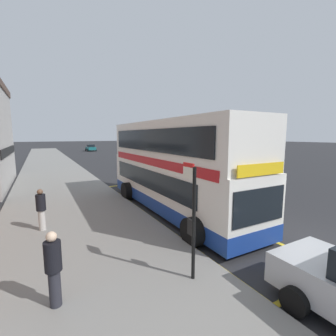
{
  "coord_description": "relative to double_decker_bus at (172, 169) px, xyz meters",
  "views": [
    {
      "loc": [
        -8.19,
        -4.55,
        3.71
      ],
      "look_at": [
        -2.13,
        6.46,
        1.97
      ],
      "focal_mm": 25.07,
      "sensor_mm": 36.0,
      "label": 1
    }
  ],
  "objects": [
    {
      "name": "ground_plane",
      "position": [
        2.46,
        26.57,
        -2.06
      ],
      "size": [
        260.0,
        260.0,
        0.0
      ],
      "primitive_type": "plane",
      "color": "#28282B"
    },
    {
      "name": "pavement_near",
      "position": [
        -4.54,
        26.57,
        -1.99
      ],
      "size": [
        6.0,
        76.0,
        0.14
      ],
      "primitive_type": "cube",
      "color": "gray",
      "rests_on": "ground"
    },
    {
      "name": "double_decker_bus",
      "position": [
        0.0,
        0.0,
        0.0
      ],
      "size": [
        3.2,
        10.64,
        4.4
      ],
      "color": "white",
      "rests_on": "ground"
    },
    {
      "name": "bus_bay_markings",
      "position": [
        -0.06,
        -0.08,
        -2.06
      ],
      "size": [
        2.97,
        14.02,
        0.01
      ],
      "color": "yellow",
      "rests_on": "ground"
    },
    {
      "name": "bus_stop_sign",
      "position": [
        -2.54,
        -5.4,
        -0.24
      ],
      "size": [
        0.09,
        0.51,
        2.91
      ],
      "color": "black",
      "rests_on": "pavement_near"
    },
    {
      "name": "parked_car_teal_far",
      "position": [
        5.27,
        48.83,
        -1.26
      ],
      "size": [
        2.09,
        4.2,
        1.62
      ],
      "rotation": [
        0.0,
        0.0,
        -0.01
      ],
      "color": "#196066",
      "rests_on": "ground"
    },
    {
      "name": "parked_car_black_ahead",
      "position": [
        7.44,
        21.13,
        -1.26
      ],
      "size": [
        2.09,
        4.2,
        1.62
      ],
      "rotation": [
        0.0,
        0.0,
        -0.01
      ],
      "color": "black",
      "rests_on": "ground"
    },
    {
      "name": "pedestrian_waiting_near_sign",
      "position": [
        -5.63,
        -4.86,
        -1.04
      ],
      "size": [
        0.34,
        0.34,
        1.64
      ],
      "color": "#26262D",
      "rests_on": "pavement_near"
    },
    {
      "name": "pedestrian_further_back",
      "position": [
        -5.81,
        -0.17,
        -1.06
      ],
      "size": [
        0.34,
        0.34,
        1.59
      ],
      "color": "#B7B2AD",
      "rests_on": "pavement_near"
    }
  ]
}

